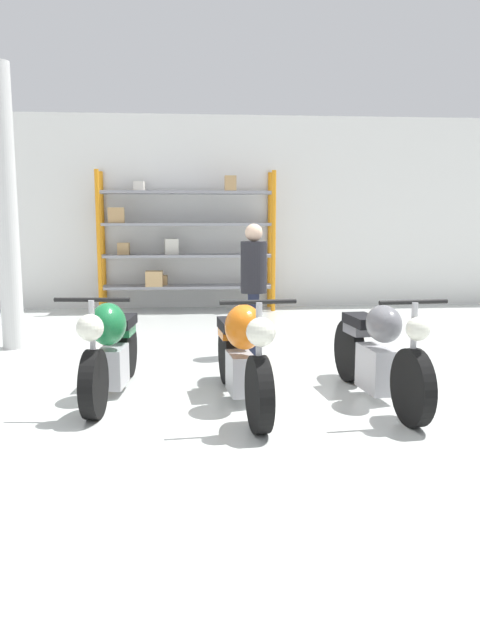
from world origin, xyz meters
TOP-DOWN VIEW (x-y plane):
  - ground_plane at (0.00, 0.00)m, footprint 30.00×30.00m
  - back_wall at (0.00, 6.40)m, footprint 30.00×0.08m
  - shelving_rack at (-0.63, 6.02)m, footprint 3.23×0.63m
  - support_pillar at (-2.80, 2.66)m, footprint 0.28×0.28m
  - motorcycle_green at (-1.24, 0.28)m, footprint 0.63×2.04m
  - motorcycle_orange at (-0.03, -0.15)m, footprint 0.61×2.16m
  - motorcycle_grey at (1.24, -0.10)m, footprint 0.58×2.11m
  - person_browsing at (0.29, 1.94)m, footprint 0.37×0.37m

SIDE VIEW (x-z plane):
  - ground_plane at x=0.00m, z-range 0.00..0.00m
  - motorcycle_grey at x=1.24m, z-range -0.05..0.98m
  - motorcycle_green at x=-1.24m, z-range -0.05..0.98m
  - motorcycle_orange at x=-0.03m, z-range -0.04..1.01m
  - person_browsing at x=0.29m, z-range 0.14..1.77m
  - shelving_rack at x=-0.63m, z-range 0.02..2.58m
  - back_wall at x=0.00m, z-range 0.00..3.60m
  - support_pillar at x=-2.80m, z-range 0.00..3.60m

